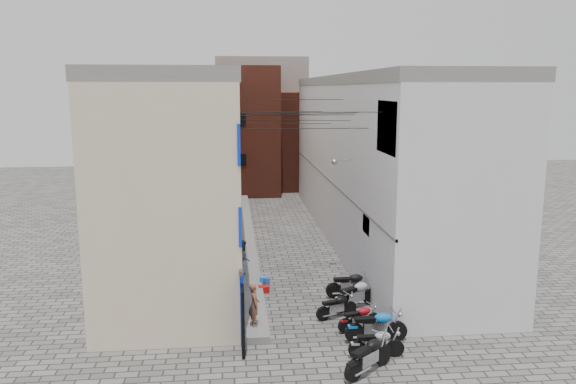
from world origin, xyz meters
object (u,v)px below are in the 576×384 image
object	(u,v)px
motorcycle_c	(376,324)
water_jug_near	(267,283)
motorcycle_f	(356,293)
motorcycle_a	(369,354)
red_crate	(264,289)
motorcycle_e	(337,305)
motorcycle_g	(351,283)
water_jug_far	(263,282)
motorcycle_d	(360,317)
motorcycle_b	(376,342)
person_a	(254,304)
person_b	(243,258)

from	to	relation	value
motorcycle_c	water_jug_near	bearing A→B (deg)	-150.16
motorcycle_c	motorcycle_f	size ratio (longest dim) A/B	1.01
motorcycle_a	red_crate	world-z (taller)	motorcycle_a
motorcycle_a	red_crate	bearing A→B (deg)	162.98
motorcycle_c	water_jug_near	size ratio (longest dim) A/B	4.62
motorcycle_e	motorcycle_g	size ratio (longest dim) A/B	0.83
motorcycle_g	water_jug_far	xyz separation A→B (m)	(-3.45, 1.53, -0.36)
motorcycle_c	motorcycle_d	bearing A→B (deg)	-161.60
red_crate	motorcycle_b	bearing A→B (deg)	-62.33
motorcycle_e	motorcycle_g	xyz separation A→B (m)	(0.94, 1.97, 0.10)
person_a	motorcycle_c	bearing A→B (deg)	-112.13
motorcycle_b	motorcycle_f	xyz separation A→B (m)	(0.25, 4.00, 0.09)
motorcycle_c	motorcycle_g	xyz separation A→B (m)	(0.00, 4.07, -0.03)
motorcycle_b	water_jug_near	size ratio (longest dim) A/B	3.88
motorcycle_d	motorcycle_e	bearing A→B (deg)	-170.90
motorcycle_e	motorcycle_a	bearing A→B (deg)	-17.73
motorcycle_d	person_b	world-z (taller)	person_b
motorcycle_d	person_a	size ratio (longest dim) A/B	1.11
motorcycle_e	person_b	world-z (taller)	person_b
motorcycle_f	person_b	world-z (taller)	person_b
motorcycle_g	motorcycle_c	bearing A→B (deg)	-2.15
motorcycle_c	water_jug_near	world-z (taller)	motorcycle_c
motorcycle_d	motorcycle_c	bearing A→B (deg)	0.97
water_jug_far	motorcycle_e	bearing A→B (deg)	-54.32
motorcycle_b	person_a	distance (m)	4.38
motorcycle_d	person_b	bearing A→B (deg)	-163.09
person_a	motorcycle_b	bearing A→B (deg)	-126.96
person_a	water_jug_near	world-z (taller)	person_a
motorcycle_d	red_crate	distance (m)	5.09
motorcycle_b	person_a	bearing A→B (deg)	-120.03
motorcycle_e	red_crate	bearing A→B (deg)	-159.24
person_b	water_jug_far	world-z (taller)	person_b
motorcycle_d	water_jug_near	world-z (taller)	motorcycle_d
water_jug_far	water_jug_near	bearing A→B (deg)	-34.32
motorcycle_a	motorcycle_f	bearing A→B (deg)	133.50
red_crate	water_jug_near	bearing A→B (deg)	73.64
person_a	red_crate	distance (m)	3.94
person_b	motorcycle_c	bearing A→B (deg)	-135.78
motorcycle_d	motorcycle_e	world-z (taller)	motorcycle_d
motorcycle_e	person_b	size ratio (longest dim) A/B	1.06
water_jug_near	red_crate	world-z (taller)	water_jug_near
motorcycle_g	water_jug_near	world-z (taller)	motorcycle_g
motorcycle_a	motorcycle_c	world-z (taller)	motorcycle_c
water_jug_near	motorcycle_g	bearing A→B (deg)	-23.36
motorcycle_a	red_crate	size ratio (longest dim) A/B	4.79
motorcycle_a	motorcycle_g	world-z (taller)	motorcycle_a
motorcycle_a	person_b	bearing A→B (deg)	164.35
motorcycle_b	water_jug_far	xyz separation A→B (m)	(-3.17, 6.67, -0.29)
motorcycle_b	red_crate	bearing A→B (deg)	-151.14
motorcycle_c	person_b	world-z (taller)	person_b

